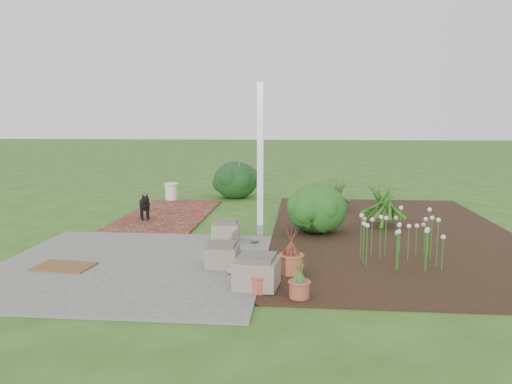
# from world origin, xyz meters

# --- Properties ---
(ground) EXTENTS (80.00, 80.00, 0.00)m
(ground) POSITION_xyz_m (0.00, 0.00, 0.00)
(ground) COLOR #31581C
(ground) RESTS_ON ground
(concrete_patio) EXTENTS (3.50, 3.50, 0.04)m
(concrete_patio) POSITION_xyz_m (-1.25, -1.75, 0.02)
(concrete_patio) COLOR #5C5B59
(concrete_patio) RESTS_ON ground
(brick_path) EXTENTS (1.60, 3.50, 0.04)m
(brick_path) POSITION_xyz_m (-1.70, 1.75, 0.02)
(brick_path) COLOR brown
(brick_path) RESTS_ON ground
(garden_bed) EXTENTS (4.00, 7.00, 0.03)m
(garden_bed) POSITION_xyz_m (2.50, 0.50, 0.01)
(garden_bed) COLOR black
(garden_bed) RESTS_ON ground
(veranda_post) EXTENTS (0.10, 0.10, 2.50)m
(veranda_post) POSITION_xyz_m (0.30, 0.10, 1.25)
(veranda_post) COLOR white
(veranda_post) RESTS_ON ground
(stone_trough_near) EXTENTS (0.53, 0.53, 0.32)m
(stone_trough_near) POSITION_xyz_m (0.48, -2.49, 0.20)
(stone_trough_near) COLOR gray
(stone_trough_near) RESTS_ON concrete_patio
(stone_trough_mid) EXTENTS (0.41, 0.41, 0.26)m
(stone_trough_mid) POSITION_xyz_m (-0.03, -1.74, 0.17)
(stone_trough_mid) COLOR #786F59
(stone_trough_mid) RESTS_ON concrete_patio
(stone_trough_far) EXTENTS (0.43, 0.43, 0.27)m
(stone_trough_far) POSITION_xyz_m (-0.20, -0.37, 0.18)
(stone_trough_far) COLOR gray
(stone_trough_far) RESTS_ON concrete_patio
(coir_doormat) EXTENTS (0.76, 0.53, 0.02)m
(coir_doormat) POSITION_xyz_m (-2.05, -1.98, 0.05)
(coir_doormat) COLOR brown
(coir_doormat) RESTS_ON concrete_patio
(black_dog) EXTENTS (0.30, 0.52, 0.47)m
(black_dog) POSITION_xyz_m (-1.99, 1.14, 0.32)
(black_dog) COLOR black
(black_dog) RESTS_ON brick_path
(cream_ceramic_urn) EXTENTS (0.31, 0.31, 0.38)m
(cream_ceramic_urn) POSITION_xyz_m (-2.09, 3.48, 0.23)
(cream_ceramic_urn) COLOR beige
(cream_ceramic_urn) RESTS_ON brick_path
(evergreen_shrub) EXTENTS (1.06, 1.06, 0.85)m
(evergreen_shrub) POSITION_xyz_m (1.23, 0.42, 0.45)
(evergreen_shrub) COLOR #1E4211
(evergreen_shrub) RESTS_ON garden_bed
(agapanthus_clump_back) EXTENTS (1.46, 1.46, 1.00)m
(agapanthus_clump_back) POSITION_xyz_m (2.41, 1.01, 0.53)
(agapanthus_clump_back) COLOR #0A3A12
(agapanthus_clump_back) RESTS_ON garden_bed
(agapanthus_clump_front) EXTENTS (0.97, 0.97, 0.75)m
(agapanthus_clump_front) POSITION_xyz_m (1.67, 2.56, 0.41)
(agapanthus_clump_front) COLOR #0D360E
(agapanthus_clump_front) RESTS_ON garden_bed
(pink_flower_patch) EXTENTS (1.25, 1.25, 0.69)m
(pink_flower_patch) POSITION_xyz_m (2.26, -1.29, 0.37)
(pink_flower_patch) COLOR #113D0F
(pink_flower_patch) RESTS_ON garden_bed
(terracotta_pot_bronze) EXTENTS (0.33, 0.33, 0.24)m
(terracotta_pot_bronze) POSITION_xyz_m (0.86, -1.93, 0.15)
(terracotta_pot_bronze) COLOR #A65738
(terracotta_pot_bronze) RESTS_ON garden_bed
(terracotta_pot_small_left) EXTENTS (0.23, 0.23, 0.18)m
(terracotta_pot_small_left) POSITION_xyz_m (0.96, -2.77, 0.12)
(terracotta_pot_small_left) COLOR #A74C38
(terracotta_pot_small_left) RESTS_ON garden_bed
(terracotta_pot_small_right) EXTENTS (0.23, 0.23, 0.19)m
(terracotta_pot_small_right) POSITION_xyz_m (0.52, -2.64, 0.13)
(terracotta_pot_small_right) COLOR #AD4C3A
(terracotta_pot_small_right) RESTS_ON garden_bed
(purple_flowering_bush) EXTENTS (1.39, 1.39, 0.92)m
(purple_flowering_bush) POSITION_xyz_m (-0.66, 4.18, 0.46)
(purple_flowering_bush) COLOR black
(purple_flowering_bush) RESTS_ON ground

